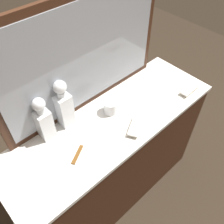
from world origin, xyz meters
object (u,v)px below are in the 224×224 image
Objects in this scene: crystal_decanter_left at (44,122)px; tortoiseshell_comb at (77,154)px; crystal_tumbler_far_right at (111,107)px; crystal_decanter_front at (64,107)px; silver_brush_far_right at (135,127)px; silver_brush_center at (189,90)px.

crystal_decanter_left is 0.25m from tortoiseshell_comb.
crystal_decanter_left is 0.41m from crystal_tumbler_far_right.
crystal_decanter_left is 0.90× the size of crystal_decanter_front.
crystal_tumbler_far_right is 0.37m from tortoiseshell_comb.
crystal_decanter_front is at bearing 130.35° from silver_brush_far_right.
silver_brush_far_right is 1.39× the size of tortoiseshell_comb.
tortoiseshell_comb is at bearing -79.28° from crystal_decanter_left.
silver_brush_far_right is at bearing -13.45° from tortoiseshell_comb.
crystal_decanter_front is at bearing 156.11° from crystal_tumbler_far_right.
tortoiseshell_comb is (-0.86, 0.11, -0.01)m from silver_brush_center.
crystal_tumbler_far_right reaches higher than tortoiseshell_comb.
crystal_decanter_left is 0.14m from crystal_decanter_front.
crystal_decanter_front is 0.84m from silver_brush_center.
crystal_tumbler_far_right is 0.58× the size of silver_brush_center.
silver_brush_far_right is at bearing -37.55° from crystal_decanter_left.
silver_brush_far_right is 0.50m from silver_brush_center.
silver_brush_center is at bearing -20.30° from crystal_decanter_left.
tortoiseshell_comb is at bearing 172.64° from silver_brush_center.
tortoiseshell_comb is (0.04, -0.22, -0.11)m from crystal_decanter_left.
silver_brush_center is at bearing -7.36° from tortoiseshell_comb.
crystal_decanter_front is at bearing 1.63° from crystal_decanter_left.
crystal_decanter_front is 0.29m from crystal_tumbler_far_right.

